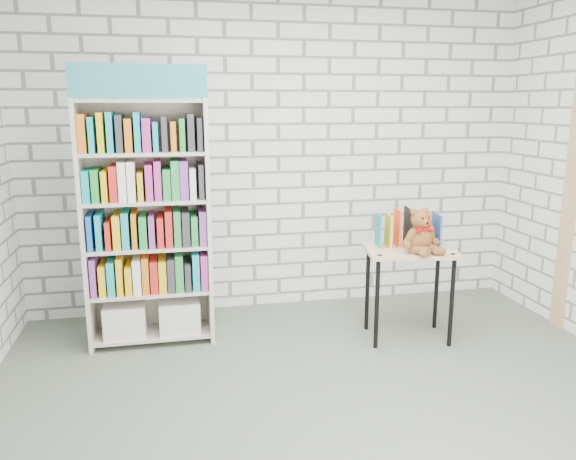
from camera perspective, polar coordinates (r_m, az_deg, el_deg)
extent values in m
plane|color=#535C4E|center=(3.66, 5.35, -17.92)|extent=(4.50, 4.50, 0.00)
cube|color=silver|center=(5.12, -0.97, 7.49)|extent=(4.50, 0.02, 2.80)
cube|color=beige|center=(4.50, -19.93, 0.25)|extent=(0.03, 0.37, 1.91)
cube|color=beige|center=(4.46, -8.14, 0.78)|extent=(0.03, 0.37, 1.91)
cube|color=beige|center=(4.62, -13.99, 0.96)|extent=(0.95, 0.02, 1.91)
cube|color=teal|center=(4.19, -14.95, 14.46)|extent=(0.95, 0.02, 0.23)
cube|color=beige|center=(4.71, -13.48, -10.11)|extent=(0.89, 0.35, 0.03)
cube|color=beige|center=(4.59, -13.71, -5.96)|extent=(0.89, 0.35, 0.03)
cube|color=beige|center=(4.49, -13.95, -1.60)|extent=(0.89, 0.35, 0.03)
cube|color=beige|center=(4.42, -14.20, 2.93)|extent=(0.89, 0.35, 0.03)
cube|color=beige|center=(4.37, -14.45, 7.58)|extent=(0.89, 0.35, 0.03)
cube|color=beige|center=(4.36, -14.73, 12.57)|extent=(0.89, 0.35, 0.03)
cube|color=silver|center=(4.68, -16.19, -8.62)|extent=(0.32, 0.31, 0.25)
cube|color=silver|center=(4.66, -10.94, -8.41)|extent=(0.32, 0.31, 0.25)
cube|color=#BF338C|center=(4.54, -13.81, -4.32)|extent=(0.89, 0.31, 0.25)
cube|color=#19A5B2|center=(4.45, -14.05, 0.12)|extent=(0.89, 0.31, 0.25)
cube|color=white|center=(4.39, -14.30, 4.71)|extent=(0.89, 0.31, 0.25)
cube|color=purple|center=(4.35, -14.56, 9.41)|extent=(0.89, 0.31, 0.25)
cube|color=tan|center=(4.53, 12.31, -2.07)|extent=(0.76, 0.58, 0.03)
cylinder|color=black|center=(4.40, 9.02, -7.47)|extent=(0.03, 0.03, 0.71)
cylinder|color=black|center=(4.75, 8.07, -5.94)|extent=(0.03, 0.03, 0.71)
cylinder|color=black|center=(4.56, 16.29, -7.12)|extent=(0.03, 0.03, 0.71)
cylinder|color=black|center=(4.89, 14.85, -5.67)|extent=(0.03, 0.03, 0.71)
cylinder|color=black|center=(4.30, 9.30, -2.58)|extent=(0.05, 0.05, 0.01)
cylinder|color=black|center=(4.45, 16.42, -2.40)|extent=(0.05, 0.05, 0.01)
cube|color=teal|center=(4.55, 9.18, 0.17)|extent=(0.05, 0.21, 0.29)
cube|color=yellow|center=(4.56, 10.14, 0.18)|extent=(0.05, 0.21, 0.29)
cube|color=#FE531B|center=(4.58, 11.09, 0.19)|extent=(0.05, 0.21, 0.29)
cube|color=black|center=(4.60, 12.03, 0.20)|extent=(0.05, 0.21, 0.29)
cube|color=silver|center=(4.62, 12.97, 0.21)|extent=(0.05, 0.21, 0.29)
cube|color=#D95526|center=(4.65, 13.89, 0.23)|extent=(0.05, 0.21, 0.29)
cube|color=#2C58A8|center=(4.67, 14.81, 0.24)|extent=(0.05, 0.21, 0.29)
ellipsoid|color=brown|center=(4.44, 13.16, -0.87)|extent=(0.20, 0.17, 0.20)
sphere|color=brown|center=(4.40, 13.30, 1.07)|extent=(0.14, 0.14, 0.14)
sphere|color=brown|center=(4.37, 12.67, 1.79)|extent=(0.05, 0.05, 0.05)
sphere|color=brown|center=(4.43, 13.77, 1.89)|extent=(0.05, 0.05, 0.05)
sphere|color=brown|center=(4.36, 13.75, 0.68)|extent=(0.06, 0.06, 0.06)
sphere|color=black|center=(4.34, 13.52, 1.15)|extent=(0.02, 0.02, 0.02)
sphere|color=black|center=(4.37, 14.04, 1.20)|extent=(0.02, 0.02, 0.02)
sphere|color=black|center=(4.34, 13.96, 0.68)|extent=(0.02, 0.02, 0.02)
cylinder|color=brown|center=(4.36, 12.27, -0.69)|extent=(0.11, 0.08, 0.14)
cylinder|color=brown|center=(4.48, 14.36, -0.44)|extent=(0.10, 0.10, 0.14)
sphere|color=brown|center=(4.34, 12.04, -1.51)|extent=(0.06, 0.06, 0.06)
sphere|color=brown|center=(4.50, 14.72, -1.16)|extent=(0.06, 0.06, 0.06)
cylinder|color=brown|center=(4.34, 13.32, -2.04)|extent=(0.13, 0.16, 0.08)
cylinder|color=brown|center=(4.41, 14.51, -1.87)|extent=(0.08, 0.16, 0.08)
sphere|color=brown|center=(4.28, 13.61, -2.34)|extent=(0.07, 0.07, 0.07)
sphere|color=brown|center=(4.38, 15.31, -2.09)|extent=(0.07, 0.07, 0.07)
cone|color=red|center=(4.35, 13.34, 0.03)|extent=(0.07, 0.07, 0.05)
cone|color=red|center=(4.39, 14.04, 0.11)|extent=(0.07, 0.07, 0.05)
sphere|color=red|center=(4.37, 13.71, 0.06)|extent=(0.03, 0.03, 0.03)
cube|color=tan|center=(5.14, 26.67, 2.24)|extent=(0.05, 0.12, 2.10)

